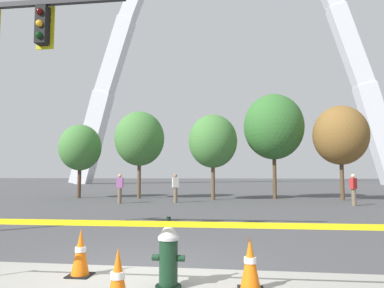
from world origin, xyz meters
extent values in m
plane|color=#474749|center=(0.00, 0.00, 0.00)|extent=(240.00, 240.00, 0.00)
cylinder|color=black|center=(0.61, -0.81, 0.03)|extent=(0.36, 0.36, 0.05)
cylinder|color=#14331E|center=(0.61, -0.81, 0.36)|extent=(0.26, 0.26, 0.62)
cylinder|color=#B7B7BC|center=(0.61, -0.81, 0.69)|extent=(0.30, 0.30, 0.04)
cone|color=#B7B7BC|center=(0.61, -0.81, 0.82)|extent=(0.30, 0.30, 0.22)
cylinder|color=black|center=(0.61, -0.81, 0.96)|extent=(0.06, 0.06, 0.06)
cylinder|color=#14331E|center=(0.43, -0.81, 0.42)|extent=(0.10, 0.09, 0.09)
cylinder|color=#14331E|center=(0.79, -0.81, 0.42)|extent=(0.10, 0.09, 0.09)
cylinder|color=#14331E|center=(0.61, -0.61, 0.33)|extent=(0.13, 0.14, 0.13)
cylinder|color=black|center=(0.61, -0.53, 0.33)|extent=(0.15, 0.03, 0.15)
cube|color=yellow|center=(0.68, -0.97, 0.91)|extent=(6.70, 0.14, 0.08)
cone|color=orange|center=(1.74, -0.76, 0.38)|extent=(0.28, 0.28, 0.70)
cylinder|color=white|center=(1.74, -0.76, 0.42)|extent=(0.17, 0.17, 0.08)
cone|color=orange|center=(0.19, -1.70, 0.38)|extent=(0.28, 0.28, 0.70)
cylinder|color=white|center=(0.19, -1.70, 0.42)|extent=(0.17, 0.17, 0.08)
cube|color=black|center=(-0.87, -0.39, 0.01)|extent=(0.36, 0.36, 0.03)
cone|color=orange|center=(-0.87, -0.39, 0.38)|extent=(0.28, 0.28, 0.70)
cylinder|color=white|center=(-0.87, -0.39, 0.42)|extent=(0.17, 0.17, 0.08)
cube|color=#232326|center=(-4.03, 1.77, 5.60)|extent=(6.20, 0.12, 0.12)
cube|color=black|center=(-2.93, 1.77, 5.05)|extent=(0.26, 0.24, 0.90)
cube|color=gold|center=(-2.93, 1.91, 5.05)|extent=(0.44, 0.03, 1.04)
sphere|color=#360606|center=(-2.93, 1.64, 5.33)|extent=(0.16, 0.16, 0.16)
sphere|color=orange|center=(-2.93, 1.64, 5.05)|extent=(0.16, 0.16, 0.16)
sphere|color=black|center=(-2.93, 1.64, 4.77)|extent=(0.16, 0.16, 0.16)
cube|color=silver|center=(-21.80, 49.06, 7.27)|extent=(6.34, 2.76, 15.30)
cube|color=silver|center=(-18.17, 49.06, 20.59)|extent=(6.07, 2.52, 12.93)
cube|color=silver|center=(18.17, 49.06, 20.59)|extent=(6.07, 2.52, 12.93)
cube|color=silver|center=(21.80, 49.06, 7.27)|extent=(6.34, 2.76, 15.30)
cylinder|color=#473323|center=(-8.95, 16.99, 1.05)|extent=(0.24, 0.24, 2.10)
ellipsoid|color=#427A38|center=(-8.95, 16.99, 3.36)|extent=(2.80, 2.80, 3.08)
cylinder|color=brown|center=(-4.90, 17.10, 1.22)|extent=(0.24, 0.24, 2.44)
ellipsoid|color=#427A38|center=(-4.90, 17.10, 3.91)|extent=(3.26, 3.26, 3.58)
cylinder|color=brown|center=(-0.01, 16.45, 1.13)|extent=(0.24, 0.24, 2.27)
ellipsoid|color=#427A38|center=(-0.01, 16.45, 3.63)|extent=(3.02, 3.02, 3.33)
cylinder|color=brown|center=(3.87, 17.93, 1.45)|extent=(0.24, 0.24, 2.91)
ellipsoid|color=#336B2D|center=(3.87, 17.93, 4.65)|extent=(3.88, 3.88, 4.27)
cylinder|color=brown|center=(7.77, 17.01, 1.23)|extent=(0.24, 0.24, 2.47)
ellipsoid|color=brown|center=(7.77, 17.01, 3.95)|extent=(3.29, 3.29, 3.62)
cylinder|color=brown|center=(-1.92, 13.99, 0.42)|extent=(0.22, 0.22, 0.84)
cube|color=beige|center=(-1.92, 13.99, 1.11)|extent=(0.39, 0.34, 0.54)
sphere|color=#936B4C|center=(-1.92, 13.99, 1.49)|extent=(0.20, 0.20, 0.20)
cylinder|color=brown|center=(-4.82, 13.06, 0.42)|extent=(0.22, 0.22, 0.84)
cube|color=#995193|center=(-4.82, 13.06, 1.11)|extent=(0.35, 0.22, 0.54)
sphere|color=tan|center=(-4.82, 13.06, 1.49)|extent=(0.20, 0.20, 0.20)
cylinder|color=brown|center=(7.27, 13.14, 0.42)|extent=(0.22, 0.22, 0.84)
cube|color=#B22323|center=(7.27, 13.14, 1.11)|extent=(0.39, 0.37, 0.54)
sphere|color=beige|center=(7.27, 13.14, 1.49)|extent=(0.20, 0.20, 0.20)
camera|label=1|loc=(1.61, -5.85, 1.59)|focal=33.69mm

